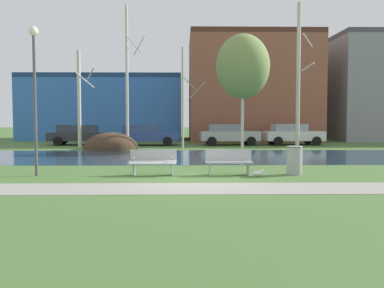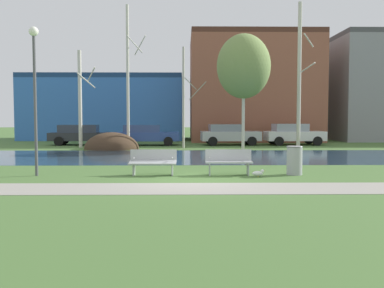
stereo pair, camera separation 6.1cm
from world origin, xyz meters
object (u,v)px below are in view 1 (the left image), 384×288
object	(u,v)px
seagull	(258,173)
streetlamp	(34,76)
trash_bin	(294,160)
parked_hatch_third_silver	(228,134)
parked_wagon_fourth_white	(292,134)
bench_left	(153,161)
bench_right	(229,161)
parked_sedan_second_blue	(145,134)
parked_van_nearest_dark	(81,134)

from	to	relation	value
seagull	streetlamp	bearing A→B (deg)	176.52
trash_bin	parked_hatch_third_silver	bearing A→B (deg)	92.35
parked_wagon_fourth_white	streetlamp	bearing A→B (deg)	-128.26
trash_bin	seagull	world-z (taller)	trash_bin
bench_left	bench_right	bearing A→B (deg)	0.00
seagull	parked_wagon_fourth_white	bearing A→B (deg)	72.45
bench_left	streetlamp	bearing A→B (deg)	-178.72
bench_right	parked_sedan_second_blue	bearing A→B (deg)	105.08
parked_hatch_third_silver	parked_sedan_second_blue	bearing A→B (deg)	-178.52
bench_left	trash_bin	xyz separation A→B (m)	(4.87, 0.03, 0.04)
seagull	parked_sedan_second_blue	distance (m)	17.21
bench_left	parked_hatch_third_silver	size ratio (longest dim) A/B	0.38
parked_sedan_second_blue	parked_wagon_fourth_white	bearing A→B (deg)	1.01
bench_left	trash_bin	size ratio (longest dim) A/B	1.62
streetlamp	trash_bin	bearing A→B (deg)	0.75
bench_left	parked_hatch_third_silver	bearing A→B (deg)	75.25
parked_hatch_third_silver	parked_wagon_fourth_white	distance (m)	4.56
trash_bin	parked_hatch_third_silver	distance (m)	15.99
streetlamp	parked_sedan_second_blue	bearing A→B (deg)	81.91
parked_hatch_third_silver	seagull	bearing A→B (deg)	-92.39
parked_hatch_third_silver	streetlamp	bearing A→B (deg)	-116.89
seagull	parked_sedan_second_blue	size ratio (longest dim) A/B	0.10
seagull	trash_bin	bearing A→B (deg)	23.02
parked_van_nearest_dark	parked_hatch_third_silver	bearing A→B (deg)	-1.53
trash_bin	parked_van_nearest_dark	xyz separation A→B (m)	(-11.07, 16.26, 0.25)
parked_van_nearest_dark	parked_wagon_fourth_white	xyz separation A→B (m)	(14.97, -0.25, 0.03)
trash_bin	parked_sedan_second_blue	bearing A→B (deg)	112.49
seagull	parked_van_nearest_dark	xyz separation A→B (m)	(-9.72, 16.83, 0.63)
bench_right	parked_sedan_second_blue	size ratio (longest dim) A/B	0.35
bench_right	streetlamp	distance (m)	7.15
parked_hatch_third_silver	parked_van_nearest_dark	bearing A→B (deg)	178.47
trash_bin	streetlamp	distance (m)	9.27
parked_sedan_second_blue	parked_hatch_third_silver	bearing A→B (deg)	1.48
parked_van_nearest_dark	parked_wagon_fourth_white	bearing A→B (deg)	-0.94
parked_sedan_second_blue	parked_van_nearest_dark	bearing A→B (deg)	174.55
bench_left	parked_wagon_fourth_white	distance (m)	18.28
parked_sedan_second_blue	parked_hatch_third_silver	size ratio (longest dim) A/B	1.08
streetlamp	parked_van_nearest_dark	world-z (taller)	streetlamp
parked_sedan_second_blue	parked_hatch_third_silver	world-z (taller)	parked_hatch_third_silver
bench_left	streetlamp	size ratio (longest dim) A/B	0.32
seagull	parked_van_nearest_dark	distance (m)	19.44
bench_right	parked_van_nearest_dark	xyz separation A→B (m)	(-8.79, 16.28, 0.29)
streetlamp	parked_wagon_fourth_white	distance (m)	20.70
trash_bin	parked_sedan_second_blue	xyz separation A→B (m)	(-6.55, 15.82, 0.25)
bench_left	streetlamp	world-z (taller)	streetlamp
streetlamp	parked_sedan_second_blue	size ratio (longest dim) A/B	1.10
parked_van_nearest_dark	parked_wagon_fourth_white	size ratio (longest dim) A/B	1.16
bench_right	trash_bin	world-z (taller)	trash_bin
parked_sedan_second_blue	parked_wagon_fourth_white	world-z (taller)	parked_wagon_fourth_white
trash_bin	streetlamp	world-z (taller)	streetlamp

